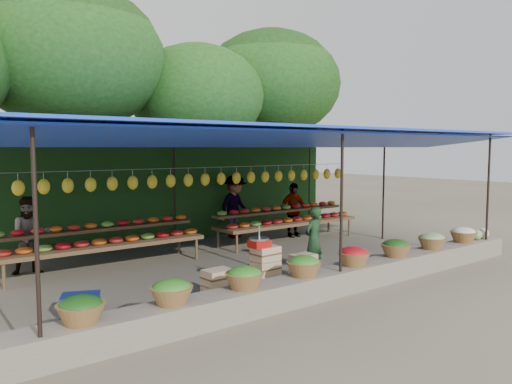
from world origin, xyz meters
TOP-DOWN VIEW (x-y plane):
  - ground at (0.00, 0.00)m, footprint 60.00×60.00m
  - stone_curb at (0.00, -2.75)m, footprint 10.60×0.55m
  - stall_canopy at (0.00, 0.08)m, footprint 10.80×6.60m
  - produce_baskets at (-0.10, -2.75)m, footprint 8.98×0.58m
  - netting_backdrop at (0.00, 3.15)m, footprint 10.60×0.06m
  - tree_row at (0.50, 6.09)m, footprint 16.51×5.50m
  - fruit_table_left at (-2.49, 1.35)m, footprint 4.21×0.95m
  - fruit_table_right at (2.51, 1.35)m, footprint 4.21×0.95m
  - crate_counter at (-0.84, -1.89)m, footprint 2.37×0.36m
  - weighing_scale at (-0.95, -1.89)m, footprint 0.35×0.35m
  - vendor_seated at (0.83, -1.39)m, footprint 0.51×0.38m
  - customer_left at (-3.78, 1.77)m, footprint 0.82×0.68m
  - customer_mid at (1.69, 2.59)m, footprint 1.25×0.92m
  - customer_right at (3.07, 1.74)m, footprint 0.92×0.45m
  - blue_crate_back at (-3.84, -1.30)m, footprint 0.65×0.58m

SIDE VIEW (x-z plane):
  - ground at x=0.00m, z-range 0.00..0.00m
  - blue_crate_back at x=-3.84m, z-range 0.00..0.33m
  - stone_curb at x=0.00m, z-range 0.00..0.40m
  - crate_counter at x=-0.84m, z-range -0.07..0.70m
  - produce_baskets at x=-0.10m, z-range 0.40..0.73m
  - fruit_table_left at x=-2.49m, z-range 0.14..1.07m
  - fruit_table_right at x=2.51m, z-range 0.14..1.07m
  - vendor_seated at x=0.83m, z-range 0.00..1.29m
  - customer_right at x=3.07m, z-range 0.00..1.51m
  - customer_left at x=-3.78m, z-range 0.00..1.53m
  - weighing_scale at x=-0.95m, z-range 0.67..1.04m
  - customer_mid at x=1.69m, z-range 0.00..1.73m
  - netting_backdrop at x=0.00m, z-range 0.00..2.50m
  - stall_canopy at x=0.00m, z-range 1.26..4.08m
  - tree_row at x=0.50m, z-range 1.14..8.26m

